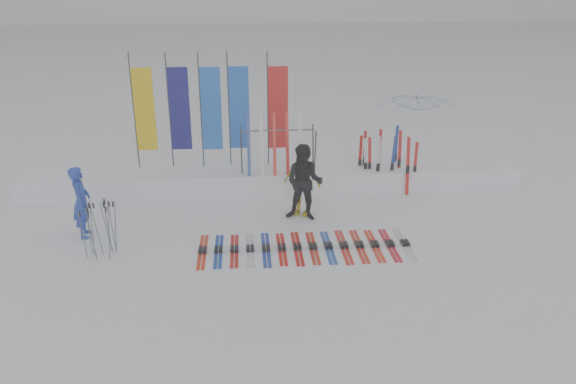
{
  "coord_description": "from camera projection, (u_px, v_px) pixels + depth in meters",
  "views": [
    {
      "loc": [
        -0.76,
        -10.52,
        5.78
      ],
      "look_at": [
        0.2,
        1.6,
        1.0
      ],
      "focal_mm": 35.0,
      "sensor_mm": 36.0,
      "label": 1
    }
  ],
  "objects": [
    {
      "name": "ski_rack",
      "position": [
        278.0,
        144.0,
        15.33
      ],
      "size": [
        2.04,
        0.8,
        1.23
      ],
      "color": "#383A3F",
      "rests_on": "ground"
    },
    {
      "name": "person_blue",
      "position": [
        81.0,
        202.0,
        12.88
      ],
      "size": [
        0.48,
        0.67,
        1.71
      ],
      "primitive_type": "imported",
      "rotation": [
        0.0,
        0.0,
        1.69
      ],
      "color": "#1C37A7",
      "rests_on": "ground"
    },
    {
      "name": "ground",
      "position": [
        285.0,
        263.0,
        11.93
      ],
      "size": [
        120.0,
        120.0,
        0.0
      ],
      "primitive_type": "plane",
      "color": "white",
      "rests_on": "ground"
    },
    {
      "name": "feather_flags",
      "position": [
        210.0,
        109.0,
        15.51
      ],
      "size": [
        4.26,
        0.11,
        3.2
      ],
      "color": "#383A3F",
      "rests_on": "ground"
    },
    {
      "name": "tent_canopy",
      "position": [
        416.0,
        132.0,
        17.25
      ],
      "size": [
        2.98,
        3.02,
        2.41
      ],
      "primitive_type": "imported",
      "rotation": [
        0.0,
        0.0,
        -0.14
      ],
      "color": "white",
      "rests_on": "ground"
    },
    {
      "name": "pole_cluster",
      "position": [
        100.0,
        229.0,
        12.09
      ],
      "size": [
        0.72,
        0.59,
        1.25
      ],
      "color": "#595B60",
      "rests_on": "ground"
    },
    {
      "name": "person_black",
      "position": [
        304.0,
        183.0,
        13.75
      ],
      "size": [
        1.11,
        0.97,
        1.93
      ],
      "primitive_type": "imported",
      "rotation": [
        0.0,
        0.0,
        -0.3
      ],
      "color": "black",
      "rests_on": "ground"
    },
    {
      "name": "snow_bank",
      "position": [
        273.0,
        177.0,
        16.09
      ],
      "size": [
        14.0,
        1.6,
        0.6
      ],
      "primitive_type": "cube",
      "color": "white",
      "rests_on": "ground"
    },
    {
      "name": "upright_skis",
      "position": [
        384.0,
        162.0,
        15.8
      ],
      "size": [
        1.51,
        1.15,
        1.7
      ],
      "color": "navy",
      "rests_on": "ground"
    },
    {
      "name": "ski_row",
      "position": [
        305.0,
        247.0,
        12.57
      ],
      "size": [
        4.73,
        1.69,
        0.07
      ],
      "color": "red",
      "rests_on": "ground"
    },
    {
      "name": "person_yellow",
      "position": [
        302.0,
        184.0,
        14.1
      ],
      "size": [
        1.03,
        0.78,
        1.63
      ],
      "primitive_type": "imported",
      "rotation": [
        0.0,
        0.0,
        -0.46
      ],
      "color": "yellow",
      "rests_on": "ground"
    }
  ]
}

